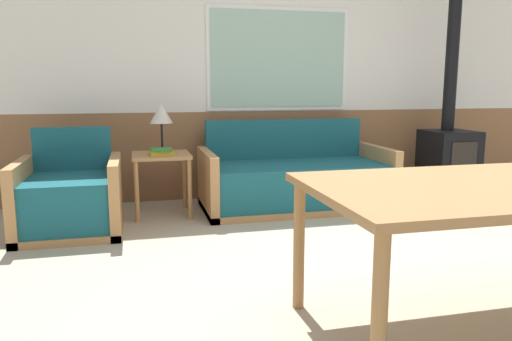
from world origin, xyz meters
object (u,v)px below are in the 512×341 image
(couch, at_px, (295,181))
(wood_stove, at_px, (449,143))
(armchair, at_px, (70,199))
(dining_table, at_px, (493,197))
(table_lamp, at_px, (161,115))
(side_table, at_px, (161,164))

(couch, bearing_deg, wood_stove, 1.22)
(armchair, xyz_separation_m, dining_table, (2.16, -2.25, 0.40))
(wood_stove, bearing_deg, armchair, -174.37)
(armchair, height_order, table_lamp, table_lamp)
(couch, height_order, armchair, couch)
(side_table, bearing_deg, wood_stove, 0.01)
(dining_table, bearing_deg, couch, 92.72)
(armchair, height_order, side_table, armchair)
(side_table, bearing_deg, armchair, -154.10)
(wood_stove, bearing_deg, couch, -178.78)
(armchair, distance_m, side_table, 0.87)
(side_table, xyz_separation_m, dining_table, (1.40, -2.62, 0.20))
(armchair, distance_m, table_lamp, 1.11)
(table_lamp, xyz_separation_m, wood_stove, (2.97, -0.09, -0.33))
(couch, relative_size, dining_table, 1.04)
(side_table, xyz_separation_m, table_lamp, (0.02, 0.09, 0.45))
(couch, relative_size, table_lamp, 3.93)
(armchair, bearing_deg, couch, 5.33)
(side_table, bearing_deg, dining_table, -61.91)
(table_lamp, height_order, dining_table, table_lamp)
(couch, distance_m, wood_stove, 1.74)
(side_table, xyz_separation_m, wood_stove, (2.98, 0.00, 0.11))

